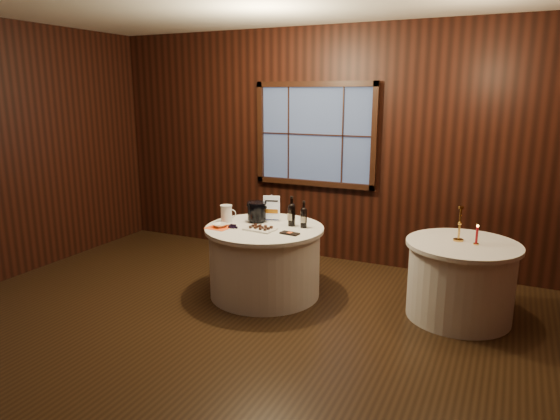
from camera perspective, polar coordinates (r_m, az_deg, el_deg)
The scene contains 16 objects.
ground at distance 4.83m, azimuth -7.26°, elevation -13.63°, with size 6.00×6.00×0.00m, color black.
back_wall at distance 6.57m, azimuth 4.09°, elevation 7.69°, with size 6.00×0.10×3.00m.
main_table at distance 5.48m, azimuth -1.76°, elevation -5.80°, with size 1.28×1.28×0.77m.
side_table at distance 5.24m, azimuth 19.90°, elevation -7.53°, with size 1.08×1.08×0.77m.
sign_stand at distance 5.59m, azimuth -0.98°, elevation -0.24°, with size 0.18×0.13×0.30m.
port_bottle_left at distance 5.38m, azimuth 1.33°, elevation -0.36°, with size 0.08×0.08×0.33m.
port_bottle_right at distance 5.31m, azimuth 2.72°, elevation -0.70°, with size 0.07×0.08×0.29m.
ice_bucket at distance 5.55m, azimuth -2.67°, elevation -0.18°, with size 0.22×0.22×0.22m.
chocolate_plate at distance 5.25m, azimuth -2.27°, elevation -2.11°, with size 0.34×0.24×0.05m.
chocolate_box at distance 5.09m, azimuth 1.11°, elevation -2.69°, with size 0.19×0.10×0.02m, color black.
grape_bunch at distance 5.34m, azimuth -5.39°, elevation -1.86°, with size 0.17×0.07×0.04m.
glass_pitcher at distance 5.57m, azimuth -6.14°, elevation -0.41°, with size 0.18×0.14×0.19m.
orange_napkin at distance 5.39m, azimuth -6.91°, elevation -1.96°, with size 0.24×0.24×0.00m, color #FF5115.
cracker_bowl at distance 5.38m, azimuth -6.91°, elevation -1.75°, with size 0.15×0.15×0.04m, color white.
brass_candlestick at distance 5.14m, azimuth 19.81°, elevation -1.99°, with size 0.10×0.10×0.35m.
red_candle at distance 5.08m, azimuth 21.56°, elevation -2.85°, with size 0.05×0.05×0.20m.
Camera 1 is at (2.36, -3.61, 2.18)m, focal length 32.00 mm.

